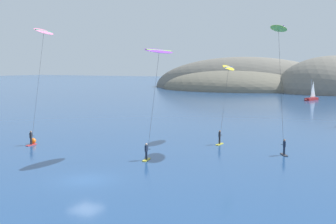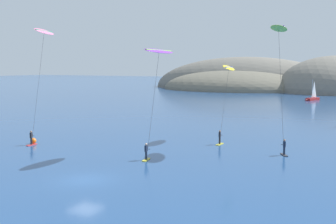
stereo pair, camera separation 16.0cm
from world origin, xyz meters
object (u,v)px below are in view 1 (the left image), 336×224
object	(u,v)px
kitesurfer_yellow	(228,74)
marker_buoy	(33,141)
sailboat_far	(311,98)
kitesurfer_purple	(158,58)
kitesurfer_lime	(279,38)
kitesurfer_pink	(43,40)

from	to	relation	value
kitesurfer_yellow	marker_buoy	xyz separation A→B (m)	(-19.44, -14.17, -7.95)
sailboat_far	kitesurfer_yellow	world-z (taller)	kitesurfer_yellow
kitesurfer_purple	kitesurfer_lime	bearing A→B (deg)	43.09
kitesurfer_pink	marker_buoy	bearing A→B (deg)	-76.63
kitesurfer_purple	kitesurfer_pink	distance (m)	17.40
sailboat_far	kitesurfer_purple	size ratio (longest dim) A/B	0.52
kitesurfer_purple	kitesurfer_pink	xyz separation A→B (m)	(-17.17, 1.54, 2.36)
marker_buoy	kitesurfer_lime	bearing A→B (deg)	21.98
sailboat_far	kitesurfer_purple	xyz separation A→B (m)	(-2.68, -80.91, 9.48)
kitesurfer_purple	marker_buoy	xyz separation A→B (m)	(-16.49, -1.32, -9.77)
marker_buoy	kitesurfer_pink	bearing A→B (deg)	103.37
sailboat_far	marker_buoy	bearing A→B (deg)	-103.12
sailboat_far	marker_buoy	distance (m)	84.43
kitesurfer_yellow	marker_buoy	distance (m)	25.33
sailboat_far	kitesurfer_lime	distance (m)	72.86
sailboat_far	kitesurfer_pink	bearing A→B (deg)	-104.04
kitesurfer_pink	kitesurfer_yellow	bearing A→B (deg)	29.34
sailboat_far	kitesurfer_purple	bearing A→B (deg)	-91.90
sailboat_far	marker_buoy	world-z (taller)	sailboat_far
kitesurfer_yellow	kitesurfer_pink	world-z (taller)	kitesurfer_pink
kitesurfer_yellow	kitesurfer_lime	world-z (taller)	kitesurfer_lime
kitesurfer_purple	kitesurfer_pink	world-z (taller)	kitesurfer_pink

